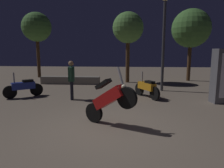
{
  "coord_description": "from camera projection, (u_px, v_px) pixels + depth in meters",
  "views": [
    {
      "loc": [
        0.48,
        -5.25,
        2.06
      ],
      "look_at": [
        0.03,
        1.15,
        1.0
      ],
      "focal_mm": 33.39,
      "sensor_mm": 36.0,
      "label": 1
    }
  ],
  "objects": [
    {
      "name": "person_rider_beside",
      "position": [
        71.0,
        77.0,
        8.55
      ],
      "size": [
        0.3,
        0.66,
        1.61
      ],
      "rotation": [
        0.0,
        0.0,
        0.19
      ],
      "color": "black",
      "rests_on": "ground_plane"
    },
    {
      "name": "motorcycle_orange_parked_right",
      "position": [
        147.0,
        88.0,
        8.99
      ],
      "size": [
        0.95,
        1.47,
        1.11
      ],
      "rotation": [
        0.0,
        0.0,
        2.12
      ],
      "color": "black",
      "rests_on": "ground_plane"
    },
    {
      "name": "tree_right_bg",
      "position": [
        37.0,
        28.0,
        15.15
      ],
      "size": [
        2.11,
        2.11,
        4.75
      ],
      "color": "#4C331E",
      "rests_on": "ground_plane"
    },
    {
      "name": "streetlamp_near",
      "position": [
        164.0,
        30.0,
        10.11
      ],
      "size": [
        0.36,
        0.36,
        4.7
      ],
      "color": "#38383D",
      "rests_on": "ground_plane"
    },
    {
      "name": "motorcycle_blue_parked_left",
      "position": [
        24.0,
        87.0,
        9.08
      ],
      "size": [
        1.36,
        1.11,
        1.11
      ],
      "rotation": [
        0.0,
        0.0,
        3.81
      ],
      "color": "black",
      "rests_on": "ground_plane"
    },
    {
      "name": "ground_plane",
      "position": [
        108.0,
        128.0,
        5.54
      ],
      "size": [
        40.0,
        40.0,
        0.0
      ],
      "primitive_type": "plane",
      "color": "#756656"
    },
    {
      "name": "tree_center_bg",
      "position": [
        191.0,
        29.0,
        13.48
      ],
      "size": [
        2.47,
        2.47,
        4.66
      ],
      "color": "#4C331E",
      "rests_on": "ground_plane"
    },
    {
      "name": "planter_wall_low",
      "position": [
        70.0,
        80.0,
        12.66
      ],
      "size": [
        3.56,
        0.5,
        0.45
      ],
      "color": "gray",
      "rests_on": "ground_plane"
    },
    {
      "name": "tree_left_bg",
      "position": [
        128.0,
        28.0,
        12.79
      ],
      "size": [
        1.9,
        1.9,
        4.35
      ],
      "color": "#4C331E",
      "rests_on": "ground_plane"
    },
    {
      "name": "motorcycle_red_foreground",
      "position": [
        109.0,
        99.0,
        5.57
      ],
      "size": [
        1.46,
        0.96,
        1.63
      ],
      "rotation": [
        0.0,
        0.0,
        -0.56
      ],
      "color": "black",
      "rests_on": "ground_plane"
    }
  ]
}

